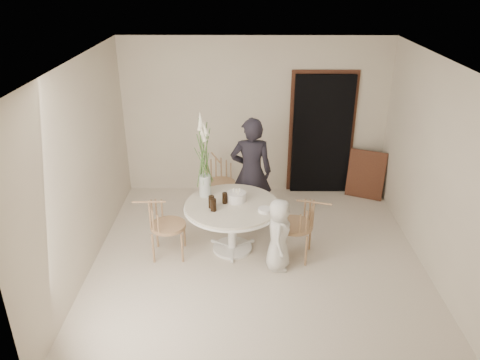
{
  "coord_description": "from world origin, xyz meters",
  "views": [
    {
      "loc": [
        -0.2,
        -5.43,
        3.73
      ],
      "look_at": [
        -0.24,
        0.3,
        1.07
      ],
      "focal_mm": 35.0,
      "sensor_mm": 36.0,
      "label": 1
    }
  ],
  "objects_px": {
    "girl": "(251,172)",
    "birthday_cake": "(236,197)",
    "chair_left": "(159,220)",
    "chair_far": "(218,176)",
    "table": "(232,211)",
    "flower_vase": "(204,160)",
    "boy": "(279,235)",
    "chair_right": "(304,220)"
  },
  "relations": [
    {
      "from": "chair_left",
      "to": "birthday_cake",
      "type": "distance_m",
      "value": 1.11
    },
    {
      "from": "flower_vase",
      "to": "birthday_cake",
      "type": "bearing_deg",
      "value": -20.71
    },
    {
      "from": "chair_right",
      "to": "boy",
      "type": "xyz_separation_m",
      "value": [
        -0.36,
        -0.26,
        -0.07
      ]
    },
    {
      "from": "chair_far",
      "to": "chair_right",
      "type": "bearing_deg",
      "value": -71.08
    },
    {
      "from": "boy",
      "to": "flower_vase",
      "type": "distance_m",
      "value": 1.45
    },
    {
      "from": "girl",
      "to": "birthday_cake",
      "type": "relative_size",
      "value": 6.46
    },
    {
      "from": "flower_vase",
      "to": "table",
      "type": "bearing_deg",
      "value": -34.59
    },
    {
      "from": "chair_left",
      "to": "chair_far",
      "type": "bearing_deg",
      "value": -29.06
    },
    {
      "from": "flower_vase",
      "to": "boy",
      "type": "bearing_deg",
      "value": -34.67
    },
    {
      "from": "table",
      "to": "girl",
      "type": "relative_size",
      "value": 0.77
    },
    {
      "from": "chair_left",
      "to": "chair_right",
      "type": "bearing_deg",
      "value": -93.36
    },
    {
      "from": "flower_vase",
      "to": "chair_right",
      "type": "bearing_deg",
      "value": -17.8
    },
    {
      "from": "boy",
      "to": "birthday_cake",
      "type": "distance_m",
      "value": 0.82
    },
    {
      "from": "chair_right",
      "to": "birthday_cake",
      "type": "height_order",
      "value": "birthday_cake"
    },
    {
      "from": "birthday_cake",
      "to": "table",
      "type": "bearing_deg",
      "value": -120.51
    },
    {
      "from": "chair_left",
      "to": "girl",
      "type": "xyz_separation_m",
      "value": [
        1.27,
        0.91,
        0.31
      ]
    },
    {
      "from": "table",
      "to": "chair_far",
      "type": "distance_m",
      "value": 1.35
    },
    {
      "from": "table",
      "to": "flower_vase",
      "type": "bearing_deg",
      "value": 145.41
    },
    {
      "from": "boy",
      "to": "flower_vase",
      "type": "bearing_deg",
      "value": 62.23
    },
    {
      "from": "birthday_cake",
      "to": "girl",
      "type": "bearing_deg",
      "value": 72.39
    },
    {
      "from": "table",
      "to": "boy",
      "type": "relative_size",
      "value": 1.31
    },
    {
      "from": "chair_left",
      "to": "table",
      "type": "bearing_deg",
      "value": -84.61
    },
    {
      "from": "chair_right",
      "to": "girl",
      "type": "height_order",
      "value": "girl"
    },
    {
      "from": "chair_far",
      "to": "flower_vase",
      "type": "height_order",
      "value": "flower_vase"
    },
    {
      "from": "chair_far",
      "to": "chair_left",
      "type": "relative_size",
      "value": 1.01
    },
    {
      "from": "flower_vase",
      "to": "chair_left",
      "type": "bearing_deg",
      "value": -146.63
    },
    {
      "from": "chair_far",
      "to": "table",
      "type": "bearing_deg",
      "value": -99.47
    },
    {
      "from": "chair_right",
      "to": "girl",
      "type": "distance_m",
      "value": 1.21
    },
    {
      "from": "flower_vase",
      "to": "chair_far",
      "type": "bearing_deg",
      "value": 83.25
    },
    {
      "from": "girl",
      "to": "chair_right",
      "type": "bearing_deg",
      "value": 125.35
    },
    {
      "from": "chair_left",
      "to": "flower_vase",
      "type": "xyz_separation_m",
      "value": [
        0.61,
        0.4,
        0.73
      ]
    },
    {
      "from": "boy",
      "to": "birthday_cake",
      "type": "height_order",
      "value": "boy"
    },
    {
      "from": "birthday_cake",
      "to": "chair_right",
      "type": "bearing_deg",
      "value": -16.35
    },
    {
      "from": "girl",
      "to": "chair_left",
      "type": "bearing_deg",
      "value": 34.39
    },
    {
      "from": "boy",
      "to": "birthday_cake",
      "type": "bearing_deg",
      "value": 53.67
    },
    {
      "from": "chair_right",
      "to": "boy",
      "type": "height_order",
      "value": "boy"
    },
    {
      "from": "chair_right",
      "to": "flower_vase",
      "type": "xyz_separation_m",
      "value": [
        -1.36,
        0.44,
        0.71
      ]
    },
    {
      "from": "table",
      "to": "chair_far",
      "type": "height_order",
      "value": "chair_far"
    },
    {
      "from": "table",
      "to": "birthday_cake",
      "type": "distance_m",
      "value": 0.21
    },
    {
      "from": "chair_far",
      "to": "flower_vase",
      "type": "relative_size",
      "value": 0.69
    },
    {
      "from": "chair_right",
      "to": "birthday_cake",
      "type": "relative_size",
      "value": 3.32
    },
    {
      "from": "table",
      "to": "birthday_cake",
      "type": "height_order",
      "value": "birthday_cake"
    }
  ]
}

